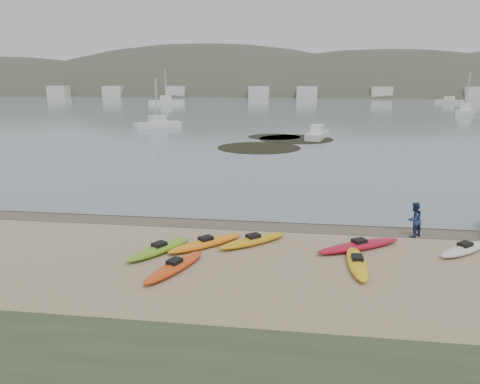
# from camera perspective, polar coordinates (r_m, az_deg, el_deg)

# --- Properties ---
(ground) EXTENTS (600.00, 600.00, 0.00)m
(ground) POSITION_cam_1_polar(r_m,az_deg,el_deg) (23.25, 0.00, -3.59)
(ground) COLOR tan
(ground) RESTS_ON ground
(wet_sand) EXTENTS (60.00, 60.00, 0.00)m
(wet_sand) POSITION_cam_1_polar(r_m,az_deg,el_deg) (22.97, -0.11, -3.80)
(wet_sand) COLOR brown
(wet_sand) RESTS_ON ground
(water) EXTENTS (1200.00, 1200.00, 0.00)m
(water) POSITION_cam_1_polar(r_m,az_deg,el_deg) (322.06, 7.68, 12.41)
(water) COLOR slate
(water) RESTS_ON ground
(kayaks) EXTENTS (23.07, 6.42, 0.34)m
(kayaks) POSITION_cam_1_polar(r_m,az_deg,el_deg) (18.92, -0.27, -7.19)
(kayaks) COLOR orange
(kayaks) RESTS_ON ground
(person_east) EXTENTS (0.98, 0.96, 1.59)m
(person_east) POSITION_cam_1_polar(r_m,az_deg,el_deg) (22.22, 20.47, -3.18)
(person_east) COLOR navy
(person_east) RESTS_ON ground
(kelp_mats) EXTENTS (12.11, 16.49, 0.04)m
(kelp_mats) POSITION_cam_1_polar(r_m,az_deg,el_deg) (52.27, 4.63, 6.12)
(kelp_mats) COLOR black
(kelp_mats) RESTS_ON water
(moored_boats) EXTENTS (84.26, 90.84, 1.26)m
(moored_boats) POSITION_cam_1_polar(r_m,az_deg,el_deg) (104.12, 7.58, 10.13)
(moored_boats) COLOR silver
(moored_boats) RESTS_ON ground
(far_hills) EXTENTS (550.00, 135.00, 80.00)m
(far_hills) POSITION_cam_1_polar(r_m,az_deg,el_deg) (220.16, 17.63, 7.16)
(far_hills) COLOR #384235
(far_hills) RESTS_ON ground
(far_town) EXTENTS (199.00, 5.00, 4.00)m
(far_town) POSITION_cam_1_polar(r_m,az_deg,el_deg) (167.07, 9.24, 11.89)
(far_town) COLOR beige
(far_town) RESTS_ON ground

